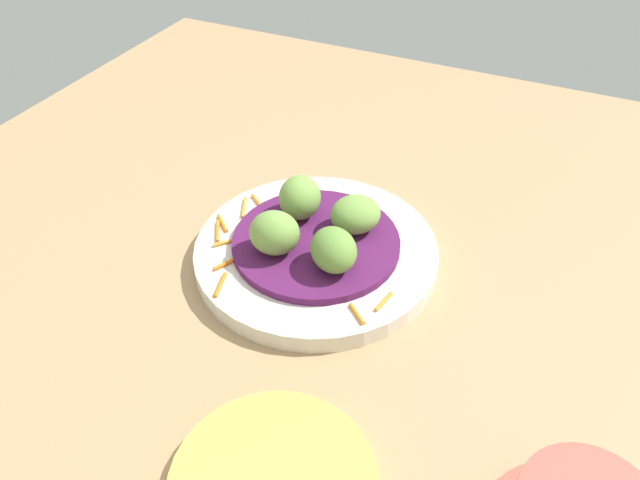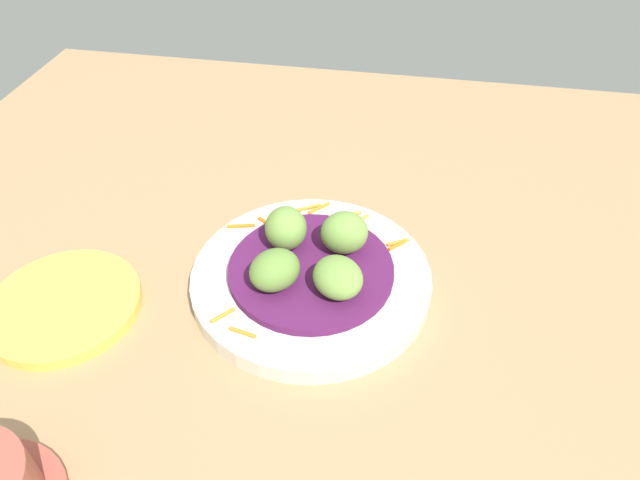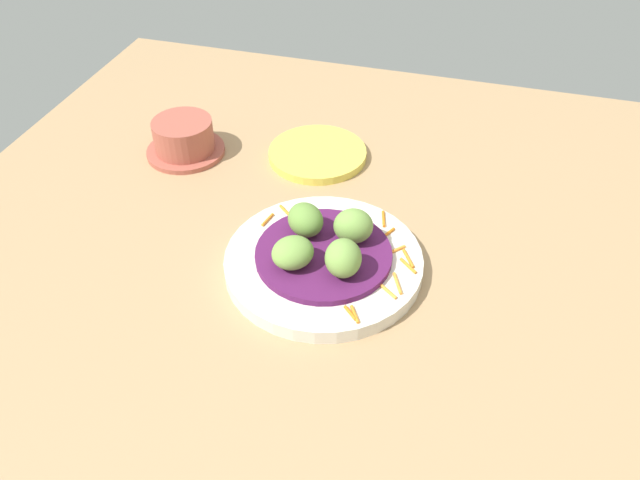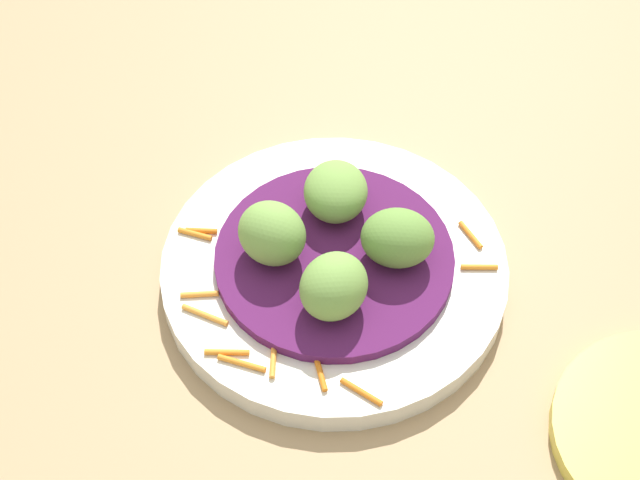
{
  "view_description": "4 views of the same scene",
  "coord_description": "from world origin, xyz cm",
  "px_view_note": "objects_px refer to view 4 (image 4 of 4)",
  "views": [
    {
      "loc": [
        18.34,
        -41.35,
        45.67
      ],
      "look_at": [
        -1.18,
        0.9,
        6.35
      ],
      "focal_mm": 34.49,
      "sensor_mm": 36.0,
      "label": 1
    },
    {
      "loc": [
        39.88,
        11.02,
        46.64
      ],
      "look_at": [
        -4.33,
        3.04,
        6.9
      ],
      "focal_mm": 32.22,
      "sensor_mm": 36.0,
      "label": 2
    },
    {
      "loc": [
        -18.43,
        59.93,
        58.94
      ],
      "look_at": [
        -1.77,
        2.06,
        6.33
      ],
      "focal_mm": 35.82,
      "sensor_mm": 36.0,
      "label": 3
    },
    {
      "loc": [
        -31.33,
        -29.49,
        60.81
      ],
      "look_at": [
        -2.31,
        4.07,
        5.0
      ],
      "focal_mm": 54.93,
      "sensor_mm": 36.0,
      "label": 4
    }
  ],
  "objects_px": {
    "guac_scoop_right": "(272,233)",
    "guac_scoop_back": "(334,286)",
    "main_plate": "(334,270)",
    "guac_scoop_left": "(398,238)",
    "guac_scoop_center": "(336,191)"
  },
  "relations": [
    {
      "from": "guac_scoop_right",
      "to": "guac_scoop_left",
      "type": "bearing_deg",
      "value": -42.33
    },
    {
      "from": "guac_scoop_right",
      "to": "guac_scoop_back",
      "type": "height_order",
      "value": "guac_scoop_right"
    },
    {
      "from": "guac_scoop_center",
      "to": "guac_scoop_back",
      "type": "distance_m",
      "value": 0.09
    },
    {
      "from": "main_plate",
      "to": "guac_scoop_back",
      "type": "bearing_deg",
      "value": -132.33
    },
    {
      "from": "main_plate",
      "to": "guac_scoop_back",
      "type": "distance_m",
      "value": 0.06
    },
    {
      "from": "guac_scoop_center",
      "to": "guac_scoop_left",
      "type": "bearing_deg",
      "value": -87.33
    },
    {
      "from": "guac_scoop_center",
      "to": "guac_scoop_right",
      "type": "height_order",
      "value": "guac_scoop_right"
    },
    {
      "from": "guac_scoop_center",
      "to": "guac_scoop_back",
      "type": "height_order",
      "value": "guac_scoop_back"
    },
    {
      "from": "main_plate",
      "to": "guac_scoop_center",
      "type": "relative_size",
      "value": 4.79
    },
    {
      "from": "guac_scoop_left",
      "to": "main_plate",
      "type": "bearing_deg",
      "value": 137.67
    },
    {
      "from": "guac_scoop_right",
      "to": "guac_scoop_back",
      "type": "xyz_separation_m",
      "value": [
        0.0,
        -0.06,
        -0.0
      ]
    },
    {
      "from": "guac_scoop_back",
      "to": "main_plate",
      "type": "bearing_deg",
      "value": 47.67
    },
    {
      "from": "main_plate",
      "to": "guac_scoop_right",
      "type": "height_order",
      "value": "guac_scoop_right"
    },
    {
      "from": "main_plate",
      "to": "guac_scoop_left",
      "type": "xyz_separation_m",
      "value": [
        0.03,
        -0.03,
        0.04
      ]
    },
    {
      "from": "guac_scoop_back",
      "to": "guac_scoop_right",
      "type": "bearing_deg",
      "value": 92.67
    }
  ]
}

